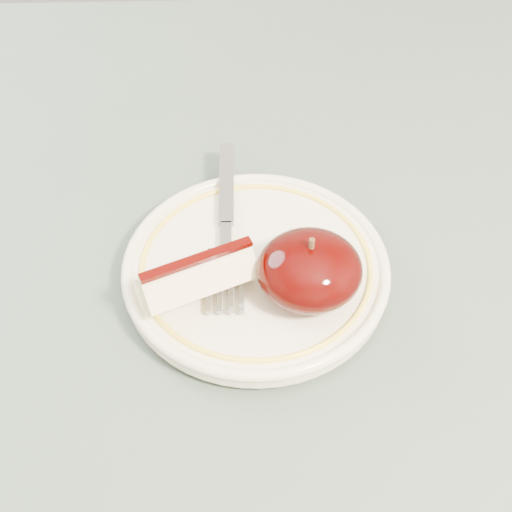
{
  "coord_description": "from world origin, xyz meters",
  "views": [
    {
      "loc": [
        0.09,
        -0.32,
        1.17
      ],
      "look_at": [
        0.1,
        0.03,
        0.78
      ],
      "focal_mm": 50.0,
      "sensor_mm": 36.0,
      "label": 1
    }
  ],
  "objects_px": {
    "plate": "(256,268)",
    "fork": "(226,225)",
    "apple_half": "(310,270)",
    "table": "(133,378)"
  },
  "relations": [
    {
      "from": "table",
      "to": "plate",
      "type": "xyz_separation_m",
      "value": [
        0.1,
        0.03,
        0.1
      ]
    },
    {
      "from": "plate",
      "to": "fork",
      "type": "xyz_separation_m",
      "value": [
        -0.02,
        0.04,
        0.01
      ]
    },
    {
      "from": "table",
      "to": "apple_half",
      "type": "height_order",
      "value": "apple_half"
    },
    {
      "from": "plate",
      "to": "fork",
      "type": "height_order",
      "value": "fork"
    },
    {
      "from": "plate",
      "to": "fork",
      "type": "bearing_deg",
      "value": 120.79
    },
    {
      "from": "fork",
      "to": "apple_half",
      "type": "bearing_deg",
      "value": -136.37
    },
    {
      "from": "table",
      "to": "apple_half",
      "type": "relative_size",
      "value": 12.03
    },
    {
      "from": "apple_half",
      "to": "fork",
      "type": "distance_m",
      "value": 0.09
    },
    {
      "from": "apple_half",
      "to": "fork",
      "type": "height_order",
      "value": "apple_half"
    },
    {
      "from": "plate",
      "to": "fork",
      "type": "relative_size",
      "value": 1.11
    }
  ]
}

